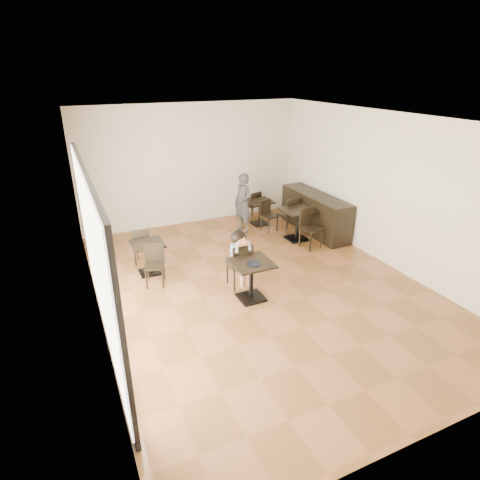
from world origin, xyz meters
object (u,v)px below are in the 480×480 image
child_chair (239,265)px  child (239,259)px  chair_mid_b (311,229)px  chair_back_a (252,205)px  cafe_table_mid (297,225)px  chair_mid_a (287,214)px  chair_left_b (154,266)px  child_table (251,281)px  adult_patron (243,203)px  cafe_table_left (149,258)px  chair_left_a (143,245)px  chair_back_b (269,216)px  cafe_table_back (260,213)px

child_chair → child: child is taller
chair_mid_b → chair_back_a: chair_mid_b is taller
cafe_table_mid → chair_mid_a: 0.56m
chair_mid_b → chair_left_b: bearing=173.4°
chair_mid_b → chair_mid_a: bearing=79.4°
child → chair_back_a: size_ratio=1.42×
child_table → adult_patron: bearing=67.8°
cafe_table_left → chair_left_a: size_ratio=0.83×
adult_patron → chair_back_b: (0.65, -0.25, -0.37)m
child → adult_patron: bearing=63.6°
cafe_table_left → chair_left_a: 0.55m
chair_mid_a → chair_back_b: (-0.40, 0.24, -0.07)m
adult_patron → cafe_table_left: 3.09m
chair_mid_b → child: bearing=-167.8°
chair_mid_a → child_chair: bearing=31.1°
cafe_table_left → cafe_table_back: bearing=25.1°
child_chair → cafe_table_back: size_ratio=1.35×
cafe_table_back → chair_mid_b: 1.94m
child_chair → chair_left_a: bearing=-50.4°
child_chair → chair_left_b: (-1.50, 0.71, -0.04)m
child → chair_left_b: 1.67m
chair_mid_b → chair_left_b: size_ratio=1.15×
chair_left_a → chair_left_b: (0.00, -1.10, 0.00)m
cafe_table_back → chair_back_a: size_ratio=0.83×
child_table → child: bearing=90.0°
child → chair_mid_a: size_ratio=1.21×
cafe_table_back → cafe_table_left: bearing=-154.9°
cafe_table_left → chair_back_b: (3.42, 1.06, 0.06)m
cafe_table_mid → cafe_table_back: bearing=105.1°
child → chair_back_a: 3.85m
chair_left_a → child: bearing=148.3°
child_table → cafe_table_mid: cafe_table_mid is taller
cafe_table_left → child: bearing=-40.1°
child_table → child_chair: size_ratio=0.83×
chair_left_b → chair_back_b: 3.78m
chair_left_a → chair_back_b: 3.46m
child_chair → chair_mid_a: size_ratio=0.96×
cafe_table_mid → chair_back_a: bearing=101.3°
child_table → chair_mid_b: size_ratio=0.80×
chair_mid_b → chair_back_a: (-0.40, 2.35, -0.07)m
chair_back_a → child: bearing=45.9°
chair_back_b → chair_mid_b: bearing=-87.3°
child_table → chair_mid_b: bearing=33.3°
cafe_table_mid → chair_mid_a: bearing=85.5°
cafe_table_back → chair_back_a: 0.47m
child → chair_mid_b: size_ratio=1.21×
child_chair → chair_left_a: (-1.50, 1.81, -0.04)m
child_chair → child: (0.00, 0.00, 0.12)m
child_chair → chair_back_b: size_ratio=1.13×
child_chair → cafe_table_left: bearing=-40.1°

